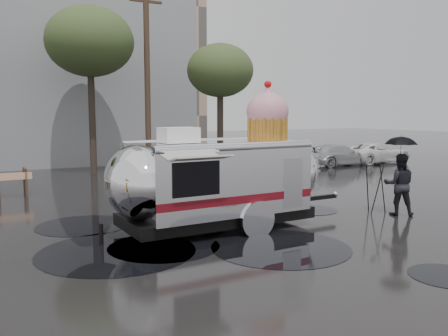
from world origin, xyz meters
TOP-DOWN VIEW (x-y plane):
  - ground at (0.00, 0.00)m, footprint 120.00×120.00m
  - puddles at (-0.89, 1.33)m, footprint 9.00×9.11m
  - utility_pole at (2.50, 14.00)m, footprint 1.60×0.28m
  - tree_mid at (0.00, 15.00)m, footprint 4.20×4.20m
  - tree_right at (6.00, 13.00)m, footprint 3.36×3.36m
  - parked_cars at (11.78, 12.00)m, footprint 13.20×1.90m
  - airstream_trailer at (0.37, 2.22)m, footprint 7.29×2.94m
  - person_right at (5.72, 1.16)m, footprint 0.98×0.92m
  - umbrella_black at (5.72, 1.16)m, footprint 1.16×1.16m
  - tripod at (5.36, 1.72)m, footprint 0.57×0.62m

SIDE VIEW (x-z plane):
  - ground at x=0.00m, z-range 0.00..0.00m
  - puddles at x=-0.89m, z-range 0.00..0.01m
  - parked_cars at x=11.78m, z-range -0.03..1.47m
  - tripod at x=5.36m, z-range 0.14..1.65m
  - person_right at x=5.72m, z-range 0.00..1.81m
  - airstream_trailer at x=0.37m, z-range -0.59..3.34m
  - umbrella_black at x=5.72m, z-range 0.77..3.12m
  - utility_pole at x=2.50m, z-range 0.12..9.12m
  - tree_right at x=6.00m, z-range 1.85..8.27m
  - tree_mid at x=0.00m, z-range 2.33..10.35m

